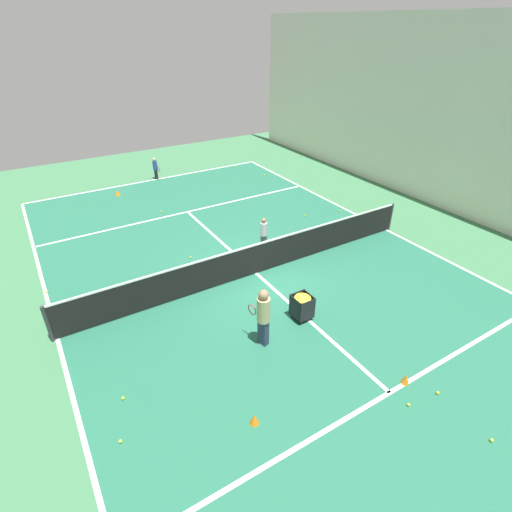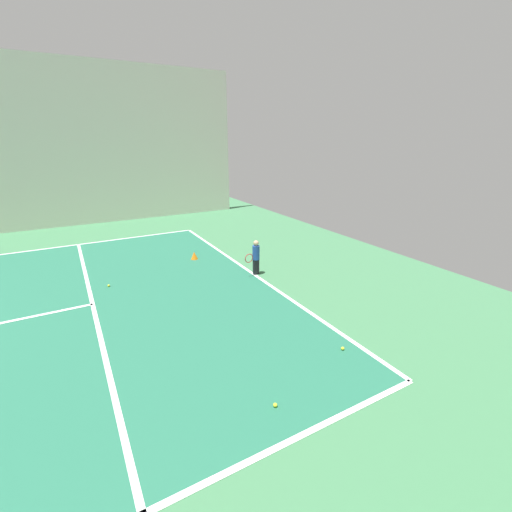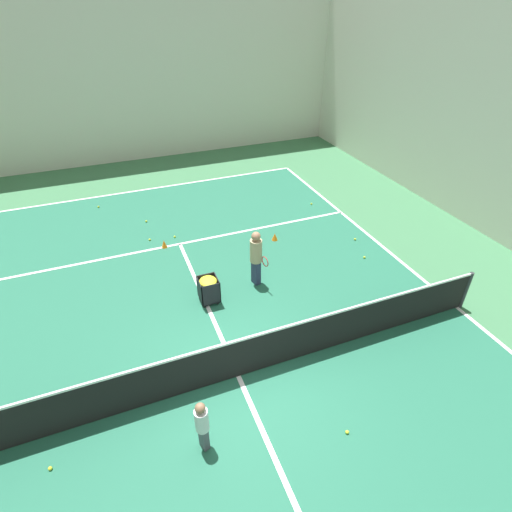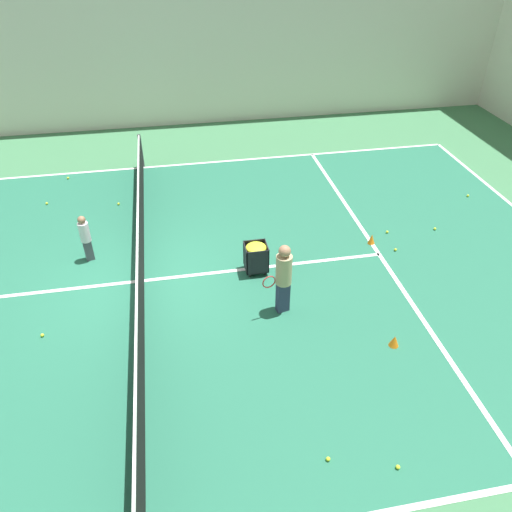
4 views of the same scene
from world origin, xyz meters
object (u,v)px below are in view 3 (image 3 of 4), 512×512
tennis_net (238,358)px  ball_cart (208,286)px  child_midcourt (202,423)px  coach_at_net (256,255)px  training_cone_1 (275,237)px

tennis_net → ball_cart: bearing=87.6°
tennis_net → child_midcourt: child_midcourt is taller
coach_at_net → child_midcourt: 4.81m
coach_at_net → training_cone_1: (1.38, 1.87, -0.80)m
child_midcourt → tennis_net: bearing=-57.5°
tennis_net → training_cone_1: size_ratio=50.63×
ball_cart → training_cone_1: ball_cart is taller
coach_at_net → ball_cart: 1.50m
coach_at_net → training_cone_1: size_ratio=6.75×
child_midcourt → training_cone_1: child_midcourt is taller
tennis_net → training_cone_1: tennis_net is taller
ball_cart → training_cone_1: size_ratio=3.07×
tennis_net → training_cone_1: (2.90, 4.69, -0.43)m
tennis_net → ball_cart: size_ratio=16.48×
tennis_net → training_cone_1: 5.53m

